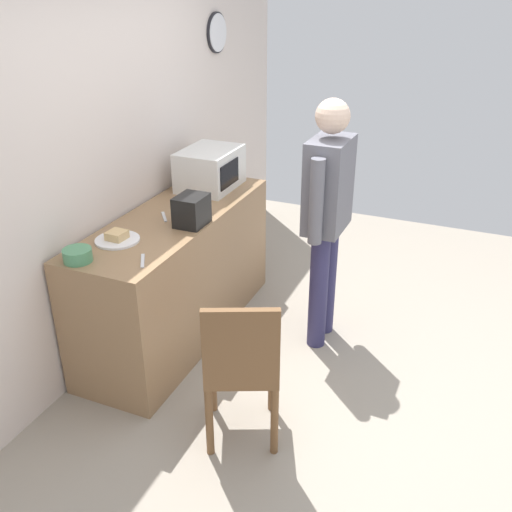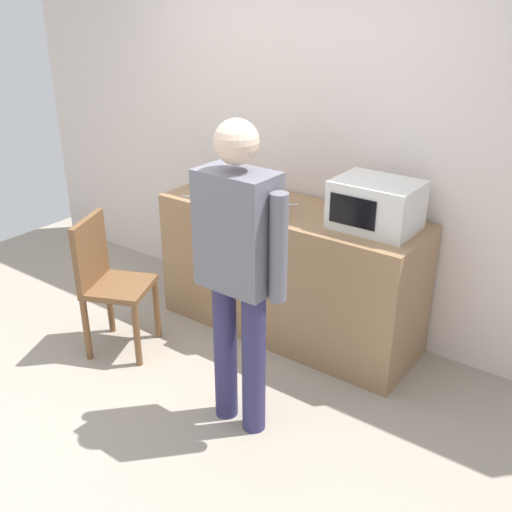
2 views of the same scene
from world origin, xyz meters
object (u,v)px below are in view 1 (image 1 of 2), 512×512
at_px(wooden_chair, 241,365).
at_px(microwave, 210,169).
at_px(fork_utensil, 143,261).
at_px(spoon_utensil, 164,217).
at_px(sandwich_plate, 117,238).
at_px(person_standing, 327,208).
at_px(salad_bowl, 78,255).
at_px(toaster, 192,210).

bearing_deg(wooden_chair, microwave, 32.09).
bearing_deg(wooden_chair, fork_utensil, 76.28).
relative_size(spoon_utensil, wooden_chair, 0.18).
bearing_deg(sandwich_plate, person_standing, -52.55).
relative_size(salad_bowl, toaster, 0.76).
bearing_deg(person_standing, microwave, 74.89).
bearing_deg(salad_bowl, microwave, -4.99).
distance_m(microwave, salad_bowl, 1.44).
bearing_deg(wooden_chair, spoon_utensil, 49.57).
relative_size(microwave, salad_bowl, 3.01).
height_order(microwave, spoon_utensil, microwave).
bearing_deg(fork_utensil, spoon_utensil, 20.55).
height_order(sandwich_plate, toaster, toaster).
bearing_deg(salad_bowl, spoon_utensil, -8.19).
bearing_deg(toaster, wooden_chair, -137.50).
xyz_separation_m(microwave, wooden_chair, (-1.45, -0.91, -0.56)).
distance_m(microwave, wooden_chair, 1.81).
xyz_separation_m(microwave, person_standing, (-0.27, -1.01, -0.07)).
bearing_deg(sandwich_plate, spoon_utensil, -8.32).
xyz_separation_m(salad_bowl, fork_utensil, (0.14, -0.34, -0.03)).
bearing_deg(microwave, person_standing, -105.11).
xyz_separation_m(toaster, spoon_utensil, (0.04, 0.24, -0.10)).
relative_size(microwave, wooden_chair, 0.53).
bearing_deg(person_standing, toaster, 118.41).
height_order(microwave, fork_utensil, microwave).
height_order(salad_bowl, toaster, toaster).
xyz_separation_m(salad_bowl, person_standing, (1.15, -1.14, 0.04)).
distance_m(microwave, spoon_utensil, 0.68).
bearing_deg(person_standing, salad_bowl, 135.44).
xyz_separation_m(toaster, fork_utensil, (-0.58, 0.00, -0.10)).
height_order(microwave, sandwich_plate, microwave).
distance_m(sandwich_plate, wooden_chair, 1.14).
xyz_separation_m(sandwich_plate, wooden_chair, (-0.35, -0.99, -0.43)).
distance_m(fork_utensil, person_standing, 1.29).
height_order(toaster, wooden_chair, toaster).
relative_size(sandwich_plate, wooden_chair, 0.29).
relative_size(salad_bowl, person_standing, 0.10).
xyz_separation_m(microwave, spoon_utensil, (-0.66, 0.01, -0.15)).
height_order(sandwich_plate, wooden_chair, sandwich_plate).
height_order(spoon_utensil, wooden_chair, spoon_utensil).
height_order(microwave, salad_bowl, microwave).
relative_size(microwave, fork_utensil, 2.94).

